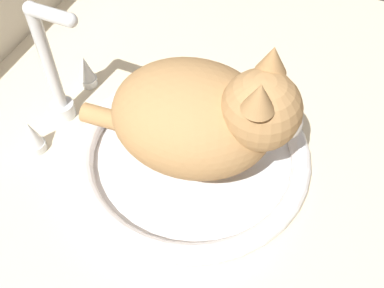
% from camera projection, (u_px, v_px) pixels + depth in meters
% --- Properties ---
extents(countertop, '(1.17, 0.83, 0.03)m').
position_uv_depth(countertop, '(177.00, 174.00, 0.76)').
color(countertop, beige).
rests_on(countertop, ground).
extents(sink_basin, '(0.38, 0.38, 0.03)m').
position_uv_depth(sink_basin, '(192.00, 154.00, 0.75)').
color(sink_basin, white).
rests_on(sink_basin, countertop).
extents(faucet, '(0.20, 0.10, 0.23)m').
position_uv_depth(faucet, '(56.00, 81.00, 0.75)').
color(faucet, silver).
rests_on(faucet, countertop).
extents(cat, '(0.22, 0.34, 0.20)m').
position_uv_depth(cat, '(206.00, 117.00, 0.66)').
color(cat, tan).
rests_on(cat, sink_basin).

